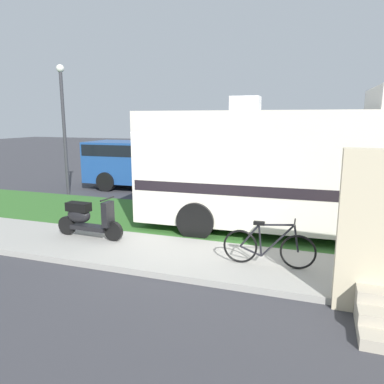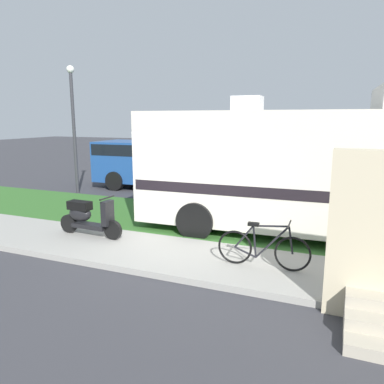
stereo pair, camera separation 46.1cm
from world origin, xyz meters
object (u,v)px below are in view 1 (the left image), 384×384
(motorhome_rv, at_px, (292,167))
(bicycle, at_px, (269,247))
(scooter, at_px, (87,218))
(bottle_green, at_px, (368,269))
(pickup_truck_near, at_px, (143,164))
(street_lamp_post, at_px, (63,118))

(motorhome_rv, relative_size, bicycle, 4.25)
(scooter, relative_size, bottle_green, 7.42)
(motorhome_rv, distance_m, pickup_truck_near, 7.44)
(street_lamp_post, bearing_deg, motorhome_rv, -14.60)
(motorhome_rv, bearing_deg, scooter, -151.74)
(bicycle, distance_m, pickup_truck_near, 9.09)
(bottle_green, bearing_deg, scooter, 178.42)
(motorhome_rv, distance_m, bottle_green, 3.27)
(motorhome_rv, xyz_separation_m, bottle_green, (1.55, -2.49, -1.44))
(motorhome_rv, relative_size, scooter, 4.21)
(pickup_truck_near, height_order, bottle_green, pickup_truck_near)
(scooter, bearing_deg, bicycle, -4.73)
(motorhome_rv, relative_size, pickup_truck_near, 1.26)
(pickup_truck_near, height_order, street_lamp_post, street_lamp_post)
(bottle_green, bearing_deg, street_lamp_post, 154.74)
(scooter, relative_size, bicycle, 1.01)
(pickup_truck_near, xyz_separation_m, bottle_green, (7.69, -6.65, -0.79))
(bottle_green, height_order, street_lamp_post, street_lamp_post)
(scooter, relative_size, pickup_truck_near, 0.30)
(pickup_truck_near, relative_size, street_lamp_post, 1.22)
(motorhome_rv, distance_m, street_lamp_post, 8.65)
(street_lamp_post, bearing_deg, bottle_green, -25.26)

